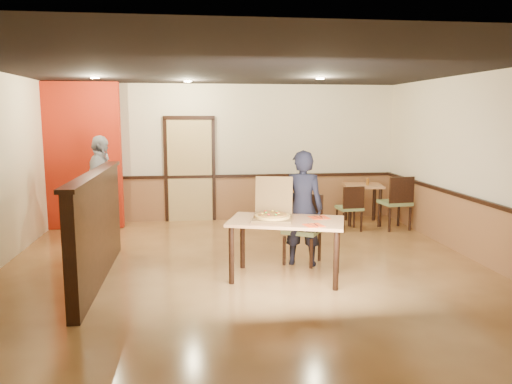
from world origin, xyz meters
TOP-DOWN VIEW (x-y plane):
  - floor at (0.00, 0.00)m, footprint 7.00×7.00m
  - ceiling at (0.00, 0.00)m, footprint 7.00×7.00m
  - wall_back at (0.00, 3.50)m, footprint 7.00×0.00m
  - wall_right at (3.50, 0.00)m, footprint 0.00×7.00m
  - wainscot_back at (0.00, 3.47)m, footprint 7.00×0.04m
  - chair_rail_back at (0.00, 3.45)m, footprint 7.00×0.06m
  - wainscot_right at (3.47, 0.00)m, footprint 0.04×7.00m
  - chair_rail_right at (3.45, 0.00)m, footprint 0.06×7.00m
  - back_door at (-0.80, 3.46)m, footprint 0.90×0.06m
  - booth_partition at (-2.00, -0.20)m, footprint 0.20×3.10m
  - red_accent_panel at (-2.90, 3.00)m, footprint 1.60×0.20m
  - spot_a at (-2.30, 1.80)m, footprint 0.14×0.14m
  - spot_b at (-0.80, 2.50)m, footprint 0.14×0.14m
  - spot_c at (1.40, 1.50)m, footprint 0.14×0.14m
  - main_table at (0.48, -0.45)m, footprint 1.69×1.27m
  - diner_chair at (0.89, 0.28)m, footprint 0.68×0.68m
  - side_chair_left at (2.20, 2.13)m, footprint 0.46×0.46m
  - side_chair_right at (3.10, 2.12)m, footprint 0.57×0.57m
  - side_table at (2.65, 2.75)m, footprint 0.85×0.85m
  - diner at (0.82, 0.14)m, footprint 0.71×0.58m
  - passerby at (-2.36, 2.23)m, footprint 0.57×1.11m
  - pizza_box at (0.31, -0.39)m, footprint 0.63×0.70m
  - pizza at (0.29, -0.44)m, footprint 0.57×0.57m
  - napkin_near at (0.76, -0.83)m, footprint 0.26×0.26m
  - napkin_far at (0.95, -0.36)m, footprint 0.27×0.27m
  - condiment at (2.71, 2.67)m, footprint 0.05×0.05m

SIDE VIEW (x-z plane):
  - floor at x=0.00m, z-range 0.00..0.00m
  - wainscot_back at x=0.00m, z-range 0.00..0.90m
  - wainscot_right at x=3.47m, z-range 0.00..0.90m
  - side_chair_left at x=2.20m, z-range 0.04..0.91m
  - diner_chair at x=0.89m, z-range 0.05..1.05m
  - side_chair_right at x=3.10m, z-range 0.05..1.09m
  - side_table at x=2.65m, z-range 0.22..1.01m
  - main_table at x=0.48m, z-range 0.29..1.09m
  - booth_partition at x=-2.00m, z-range 0.01..1.46m
  - napkin_near at x=0.76m, z-range 0.80..0.81m
  - napkin_far at x=0.95m, z-range 0.80..0.81m
  - diner at x=0.82m, z-range 0.00..1.68m
  - pizza at x=0.29m, z-range 0.84..0.87m
  - condiment at x=2.71m, z-range 0.80..0.93m
  - pizza_box at x=0.31m, z-range 0.60..1.14m
  - passerby at x=-2.36m, z-range 0.00..1.82m
  - chair_rail_back at x=0.00m, z-range 0.89..0.95m
  - chair_rail_right at x=3.45m, z-range 0.89..0.95m
  - back_door at x=-0.80m, z-range 0.00..2.10m
  - red_accent_panel at x=-2.90m, z-range 0.01..2.79m
  - wall_back at x=0.00m, z-range -2.10..4.90m
  - wall_right at x=3.50m, z-range -2.10..4.90m
  - spot_a at x=-2.30m, z-range 2.77..2.79m
  - spot_b at x=-0.80m, z-range 2.77..2.79m
  - spot_c at x=1.40m, z-range 2.77..2.79m
  - ceiling at x=0.00m, z-range 2.80..2.80m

